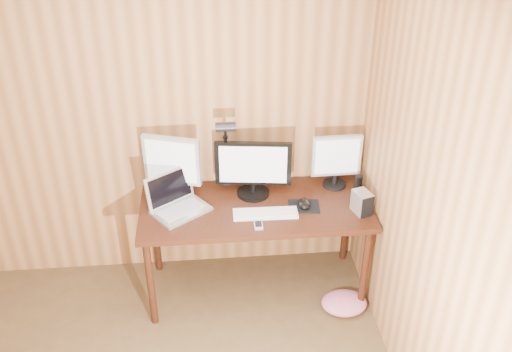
{
  "coord_description": "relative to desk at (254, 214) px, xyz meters",
  "views": [
    {
      "loc": [
        0.63,
        -1.65,
        2.97
      ],
      "look_at": [
        0.93,
        1.58,
        1.02
      ],
      "focal_mm": 40.0,
      "sensor_mm": 36.0,
      "label": 1
    }
  ],
  "objects": [
    {
      "name": "room_shell",
      "position": [
        -0.93,
        -1.7,
        0.62
      ],
      "size": [
        4.0,
        4.0,
        4.0
      ],
      "color": "#523A1F",
      "rests_on": "ground"
    },
    {
      "name": "desk",
      "position": [
        0.0,
        0.0,
        0.0
      ],
      "size": [
        1.6,
        0.7,
        0.75
      ],
      "color": "#33150A",
      "rests_on": "floor"
    },
    {
      "name": "monitor_center",
      "position": [
        -0.0,
        0.08,
        0.34
      ],
      "size": [
        0.53,
        0.23,
        0.42
      ],
      "rotation": [
        0.0,
        0.0,
        -0.13
      ],
      "color": "black",
      "rests_on": "desk"
    },
    {
      "name": "monitor_left",
      "position": [
        -0.56,
        0.12,
        0.37
      ],
      "size": [
        0.4,
        0.19,
        0.46
      ],
      "rotation": [
        0.0,
        0.0,
        -0.32
      ],
      "color": "black",
      "rests_on": "desk"
    },
    {
      "name": "monitor_right",
      "position": [
        0.6,
        0.14,
        0.34
      ],
      "size": [
        0.36,
        0.17,
        0.41
      ],
      "rotation": [
        0.0,
        0.0,
        0.02
      ],
      "color": "black",
      "rests_on": "desk"
    },
    {
      "name": "laptop",
      "position": [
        -0.54,
        -0.06,
        0.19
      ],
      "size": [
        0.46,
        0.44,
        0.26
      ],
      "rotation": [
        0.0,
        0.0,
        0.63
      ],
      "color": "silver",
      "rests_on": "desk"
    },
    {
      "name": "keyboard",
      "position": [
        0.06,
        -0.19,
        0.13
      ],
      "size": [
        0.44,
        0.14,
        0.02
      ],
      "rotation": [
        0.0,
        0.0,
        -0.02
      ],
      "color": "white",
      "rests_on": "desk"
    },
    {
      "name": "mousepad",
      "position": [
        0.33,
        -0.12,
        0.12
      ],
      "size": [
        0.23,
        0.19,
        0.0
      ],
      "primitive_type": "cube",
      "rotation": [
        0.0,
        0.0,
        -0.08
      ],
      "color": "black",
      "rests_on": "desk"
    },
    {
      "name": "mouse",
      "position": [
        0.33,
        -0.12,
        0.15
      ],
      "size": [
        0.08,
        0.13,
        0.04
      ],
      "primitive_type": "ellipsoid",
      "rotation": [
        0.0,
        0.0,
        0.05
      ],
      "color": "black",
      "rests_on": "mousepad"
    },
    {
      "name": "hard_drive",
      "position": [
        0.71,
        -0.22,
        0.2
      ],
      "size": [
        0.13,
        0.16,
        0.16
      ],
      "rotation": [
        0.0,
        0.0,
        0.32
      ],
      "color": "silver",
      "rests_on": "desk"
    },
    {
      "name": "phone",
      "position": [
        -0.0,
        -0.31,
        0.13
      ],
      "size": [
        0.06,
        0.11,
        0.02
      ],
      "rotation": [
        0.0,
        0.0,
        -0.01
      ],
      "color": "silver",
      "rests_on": "desk"
    },
    {
      "name": "speaker",
      "position": [
        0.75,
        0.04,
        0.19
      ],
      "size": [
        0.05,
        0.05,
        0.13
      ],
      "primitive_type": "cylinder",
      "color": "black",
      "rests_on": "desk"
    },
    {
      "name": "desk_lamp",
      "position": [
        -0.18,
        0.16,
        0.49
      ],
      "size": [
        0.14,
        0.2,
        0.6
      ],
      "rotation": [
        0.0,
        0.0,
        -0.08
      ],
      "color": "black",
      "rests_on": "desk"
    },
    {
      "name": "fabric_pile",
      "position": [
        0.62,
        -0.36,
        -0.58
      ],
      "size": [
        0.35,
        0.3,
        0.11
      ],
      "primitive_type": null,
      "rotation": [
        0.0,
        0.0,
        0.07
      ],
      "color": "#D5677E",
      "rests_on": "floor"
    }
  ]
}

